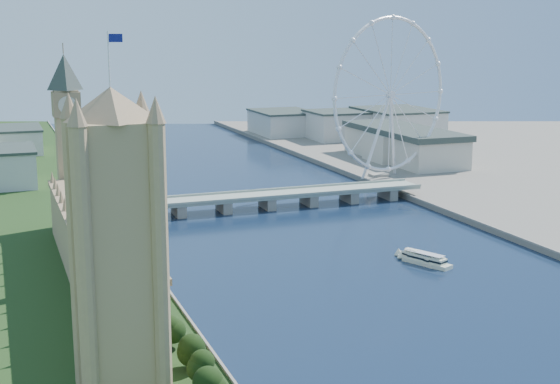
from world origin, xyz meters
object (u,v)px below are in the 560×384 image
london_eye (390,95)px  tour_boat_near (427,265)px  tour_boat_far (418,262)px  victoria_tower (116,234)px

london_eye → tour_boat_near: bearing=-113.1°
london_eye → tour_boat_far: 228.89m
victoria_tower → tour_boat_near: victoria_tower is taller
tour_boat_near → victoria_tower: bearing=-174.7°
tour_boat_near → london_eye: bearing=42.6°
victoria_tower → london_eye: bearing=49.6°
victoria_tower → tour_boat_near: bearing=29.6°
tour_boat_near → tour_boat_far: tour_boat_near is taller
london_eye → victoria_tower: bearing=-130.4°
london_eye → tour_boat_near: 232.93m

